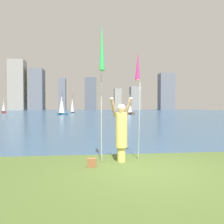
# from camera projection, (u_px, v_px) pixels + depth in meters

# --- Properties ---
(ground) EXTENTS (120.00, 138.00, 0.12)m
(ground) POSITION_uv_depth(u_px,v_px,m) (94.00, 114.00, 56.96)
(ground) COLOR #475B28
(person) EXTENTS (0.74, 0.55, 2.03)m
(person) POSITION_uv_depth(u_px,v_px,m) (121.00, 130.00, 7.16)
(person) COLOR #D8CC66
(person) RESTS_ON ground
(kite_flag_left) EXTENTS (0.16, 0.58, 4.30)m
(kite_flag_left) POSITION_uv_depth(u_px,v_px,m) (102.00, 50.00, 6.94)
(kite_flag_left) COLOR #B2B2B7
(kite_flag_left) RESTS_ON ground
(kite_flag_right) EXTENTS (0.16, 0.48, 3.56)m
(kite_flag_right) POSITION_uv_depth(u_px,v_px,m) (138.00, 69.00, 7.61)
(kite_flag_right) COLOR #B2B2B7
(kite_flag_right) RESTS_ON ground
(bag) EXTENTS (0.26, 0.16, 0.25)m
(bag) POSITION_uv_depth(u_px,v_px,m) (92.00, 163.00, 6.54)
(bag) COLOR brown
(bag) RESTS_ON ground
(sailboat_0) EXTENTS (1.43, 1.62, 4.09)m
(sailboat_0) POSITION_uv_depth(u_px,v_px,m) (4.00, 108.00, 57.39)
(sailboat_0) COLOR maroon
(sailboat_0) RESTS_ON ground
(sailboat_1) EXTENTS (2.55, 2.00, 4.38)m
(sailboat_1) POSITION_uv_depth(u_px,v_px,m) (129.00, 106.00, 49.50)
(sailboat_1) COLOR brown
(sailboat_1) RESTS_ON ground
(sailboat_3) EXTENTS (1.06, 1.90, 5.20)m
(sailboat_3) POSITION_uv_depth(u_px,v_px,m) (72.00, 106.00, 59.27)
(sailboat_3) COLOR #333D51
(sailboat_3) RESTS_ON ground
(sailboat_7) EXTENTS (2.37, 1.99, 5.11)m
(sailboat_7) POSITION_uv_depth(u_px,v_px,m) (62.00, 105.00, 46.96)
(sailboat_7) COLOR #2D6084
(sailboat_7) RESTS_ON ground
(skyline_tower_0) EXTENTS (6.97, 6.61, 22.86)m
(skyline_tower_0) POSITION_uv_depth(u_px,v_px,m) (17.00, 85.00, 104.34)
(skyline_tower_0) COLOR gray
(skyline_tower_0) RESTS_ON ground
(skyline_tower_1) EXTENTS (6.04, 7.74, 19.08)m
(skyline_tower_1) POSITION_uv_depth(u_px,v_px,m) (37.00, 90.00, 106.85)
(skyline_tower_1) COLOR slate
(skyline_tower_1) RESTS_ON ground
(skyline_tower_2) EXTENTS (3.42, 4.59, 15.11)m
(skyline_tower_2) POSITION_uv_depth(u_px,v_px,m) (62.00, 94.00, 110.07)
(skyline_tower_2) COLOR slate
(skyline_tower_2) RESTS_ON ground
(skyline_tower_3) EXTENTS (5.67, 4.05, 15.71)m
(skyline_tower_3) POSITION_uv_depth(u_px,v_px,m) (90.00, 94.00, 110.61)
(skyline_tower_3) COLOR #565B66
(skyline_tower_3) RESTS_ON ground
(skyline_tower_4) EXTENTS (3.28, 4.22, 10.18)m
(skyline_tower_4) POSITION_uv_depth(u_px,v_px,m) (118.00, 99.00, 108.98)
(skyline_tower_4) COLOR gray
(skyline_tower_4) RESTS_ON ground
(skyline_tower_5) EXTENTS (5.12, 5.36, 11.60)m
(skyline_tower_5) POSITION_uv_depth(u_px,v_px,m) (135.00, 98.00, 114.47)
(skyline_tower_5) COLOR gray
(skyline_tower_5) RESTS_ON ground
(skyline_tower_6) EXTENTS (7.32, 5.26, 17.99)m
(skyline_tower_6) POSITION_uv_depth(u_px,v_px,m) (166.00, 92.00, 112.90)
(skyline_tower_6) COLOR slate
(skyline_tower_6) RESTS_ON ground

